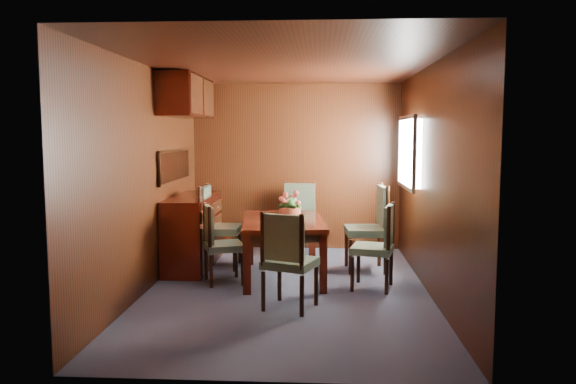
# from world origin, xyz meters

# --- Properties ---
(ground) EXTENTS (4.50, 4.50, 0.00)m
(ground) POSITION_xyz_m (0.00, 0.00, 0.00)
(ground) COLOR #3C3F52
(ground) RESTS_ON ground
(room_shell) EXTENTS (3.06, 4.52, 2.41)m
(room_shell) POSITION_xyz_m (-0.10, 0.33, 1.63)
(room_shell) COLOR black
(room_shell) RESTS_ON ground
(sideboard) EXTENTS (0.48, 1.40, 0.90)m
(sideboard) POSITION_xyz_m (-1.25, 1.00, 0.45)
(sideboard) COLOR #390E07
(sideboard) RESTS_ON ground
(dining_table) EXTENTS (1.06, 1.56, 0.69)m
(dining_table) POSITION_xyz_m (-0.08, 0.54, 0.59)
(dining_table) COLOR #390E07
(dining_table) RESTS_ON ground
(chair_left_near) EXTENTS (0.53, 0.54, 0.90)m
(chair_left_near) POSITION_xyz_m (-0.80, 0.25, 0.50)
(chair_left_near) COLOR black
(chair_left_near) RESTS_ON ground
(chair_left_far) EXTENTS (0.48, 0.50, 1.04)m
(chair_left_far) POSITION_xyz_m (-0.97, 1.00, 0.58)
(chair_left_far) COLOR black
(chair_left_far) RESTS_ON ground
(chair_right_near) EXTENTS (0.52, 0.53, 0.93)m
(chair_right_near) POSITION_xyz_m (0.99, 0.12, 0.52)
(chair_right_near) COLOR black
(chair_right_near) RESTS_ON ground
(chair_right_far) EXTENTS (0.52, 0.54, 1.07)m
(chair_right_far) POSITION_xyz_m (0.99, 0.94, 0.59)
(chair_right_far) COLOR black
(chair_right_far) RESTS_ON ground
(chair_head) EXTENTS (0.58, 0.56, 0.96)m
(chair_head) POSITION_xyz_m (0.04, -0.69, 0.53)
(chair_head) COLOR black
(chair_head) RESTS_ON ground
(chair_foot) EXTENTS (0.52, 0.50, 1.00)m
(chair_foot) POSITION_xyz_m (0.05, 1.88, 0.56)
(chair_foot) COLOR black
(chair_foot) RESTS_ON ground
(flower_centerpiece) EXTENTS (0.29, 0.29, 0.29)m
(flower_centerpiece) POSITION_xyz_m (-0.03, 0.99, 0.83)
(flower_centerpiece) COLOR #A55232
(flower_centerpiece) RESTS_ON dining_table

